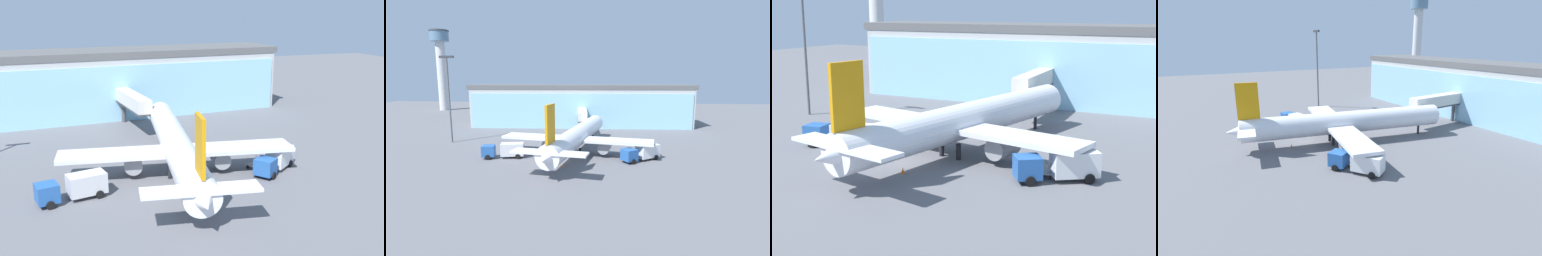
{
  "view_description": "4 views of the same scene",
  "coord_description": "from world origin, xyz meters",
  "views": [
    {
      "loc": [
        -12.78,
        -44.09,
        19.84
      ],
      "look_at": [
        4.72,
        6.8,
        5.19
      ],
      "focal_mm": 42.0,
      "sensor_mm": 36.0,
      "label": 1
    },
    {
      "loc": [
        8.4,
        -49.09,
        14.38
      ],
      "look_at": [
        2.42,
        7.26,
        4.71
      ],
      "focal_mm": 28.0,
      "sensor_mm": 36.0,
      "label": 2
    },
    {
      "loc": [
        28.84,
        -40.26,
        14.9
      ],
      "look_at": [
        1.62,
        7.57,
        2.28
      ],
      "focal_mm": 50.0,
      "sensor_mm": 36.0,
      "label": 3
    },
    {
      "loc": [
        45.52,
        -15.13,
        16.64
      ],
      "look_at": [
        2.33,
        7.28,
        2.23
      ],
      "focal_mm": 28.0,
      "sensor_mm": 36.0,
      "label": 4
    }
  ],
  "objects": [
    {
      "name": "ground",
      "position": [
        0.0,
        0.0,
        0.0
      ],
      "size": [
        240.0,
        240.0,
        0.0
      ],
      "primitive_type": "plane",
      "color": "slate"
    },
    {
      "name": "terminal_building",
      "position": [
        0.01,
        39.38,
        6.06
      ],
      "size": [
        64.8,
        15.94,
        12.13
      ],
      "rotation": [
        0.0,
        0.0,
        0.06
      ],
      "color": "#B3B3B3",
      "rests_on": "ground"
    },
    {
      "name": "jet_bridge",
      "position": [
        1.39,
        27.64,
        4.67
      ],
      "size": [
        3.69,
        13.86,
        6.05
      ],
      "rotation": [
        0.0,
        0.0,
        1.68
      ],
      "color": "beige",
      "rests_on": "ground"
    },
    {
      "name": "airplane",
      "position": [
        2.4,
        5.91,
        3.35
      ],
      "size": [
        28.53,
        37.25,
        10.67
      ],
      "rotation": [
        0.0,
        0.0,
        1.42
      ],
      "color": "silver",
      "rests_on": "ground"
    },
    {
      "name": "catering_truck",
      "position": [
        -10.22,
        1.52,
        1.47
      ],
      "size": [
        7.6,
        3.76,
        2.65
      ],
      "rotation": [
        0.0,
        0.0,
        3.36
      ],
      "color": "#2659A5",
      "rests_on": "ground"
    },
    {
      "name": "fuel_truck",
      "position": [
        14.12,
        2.36,
        1.47
      ],
      "size": [
        7.15,
        6.16,
        2.65
      ],
      "rotation": [
        0.0,
        0.0,
        3.79
      ],
      "color": "#2659A5",
      "rests_on": "ground"
    },
    {
      "name": "baggage_cart",
      "position": [
        12.26,
        3.22,
        0.5
      ],
      "size": [
        2.39,
        3.16,
        1.5
      ],
      "rotation": [
        0.0,
        0.0,
        1.89
      ],
      "color": "gray",
      "rests_on": "ground"
    },
    {
      "name": "safety_cone_nose",
      "position": [
        1.02,
        -2.63,
        0.28
      ],
      "size": [
        0.36,
        0.36,
        0.55
      ],
      "primitive_type": "cone",
      "color": "orange",
      "rests_on": "ground"
    },
    {
      "name": "safety_cone_wingtip",
      "position": [
        15.09,
        4.81,
        0.28
      ],
      "size": [
        0.36,
        0.36,
        0.55
      ],
      "primitive_type": "cone",
      "color": "orange",
      "rests_on": "ground"
    }
  ]
}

